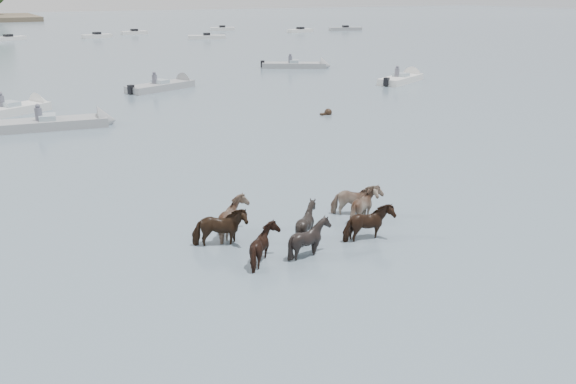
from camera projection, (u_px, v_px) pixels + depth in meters
ground at (362, 253)px, 16.04m from camera, size 400.00×400.00×0.00m
pony_herd at (301, 224)px, 16.84m from camera, size 6.26×3.71×1.29m
swimming_pony at (327, 113)px, 33.78m from camera, size 0.72×0.44×0.44m
motorboat_a at (22, 108)px, 34.39m from camera, size 4.95×3.52×1.92m
motorboat_b at (65, 123)px, 30.59m from camera, size 6.49×2.50×1.92m
motorboat_c at (169, 85)px, 42.66m from camera, size 5.76×3.63×1.92m
motorboat_d at (405, 78)px, 46.02m from camera, size 5.51×3.78×1.92m
motorboat_e at (303, 65)px, 53.87m from camera, size 6.13×4.54×1.92m
distant_flotilla at (23, 39)px, 82.07m from camera, size 106.60×25.13×0.93m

